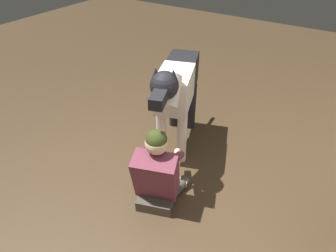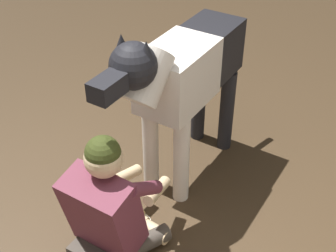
{
  "view_description": "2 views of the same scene",
  "coord_description": "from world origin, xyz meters",
  "views": [
    {
      "loc": [
        1.6,
        1.32,
        2.31
      ],
      "look_at": [
        -0.31,
        0.1,
        0.63
      ],
      "focal_mm": 30.22,
      "sensor_mm": 36.0,
      "label": 1
    },
    {
      "loc": [
        0.96,
        1.88,
        2.29
      ],
      "look_at": [
        -0.44,
        0.12,
        0.65
      ],
      "focal_mm": 49.67,
      "sensor_mm": 36.0,
      "label": 2
    }
  ],
  "objects": [
    {
      "name": "ground_plane",
      "position": [
        0.0,
        0.0,
        0.0
      ],
      "size": [
        13.06,
        13.06,
        0.0
      ],
      "primitive_type": "plane",
      "color": "#41301E"
    },
    {
      "name": "person_sitting_on_floor",
      "position": [
        0.06,
        0.22,
        0.35
      ],
      "size": [
        0.73,
        0.6,
        0.85
      ],
      "color": "#463E37",
      "rests_on": "ground"
    },
    {
      "name": "large_dog",
      "position": [
        -0.7,
        -0.05,
        0.82
      ],
      "size": [
        1.52,
        0.67,
        1.29
      ],
      "color": "silver",
      "rests_on": "ground"
    },
    {
      "name": "hot_dog_on_plate",
      "position": [
        -0.16,
        0.14,
        0.03
      ],
      "size": [
        0.21,
        0.21,
        0.06
      ],
      "color": "silver",
      "rests_on": "ground"
    }
  ]
}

